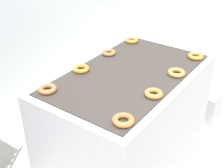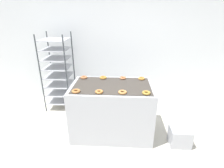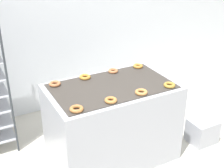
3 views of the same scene
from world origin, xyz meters
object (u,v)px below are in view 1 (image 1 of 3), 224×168
Objects in this scene: donut_near_left at (123,120)px; donut_near_midleft at (154,94)px; donut_far_midleft at (81,69)px; fryer_machine at (127,123)px; donut_near_midright at (176,73)px; glaze_bin at (206,103)px; donut_near_right at (195,56)px; donut_far_right at (132,40)px; donut_far_midright at (109,53)px; donut_far_left at (47,89)px.

donut_near_midleft is at bearing -0.09° from donut_near_left.
donut_near_midleft is 0.96× the size of donut_far_midleft.
donut_near_midright reaches higher than fryer_machine.
donut_far_midleft is at bearing 156.05° from glaze_bin.
donut_near_right and donut_far_right have the same top height.
donut_near_midleft is 0.97× the size of donut_near_right.
donut_near_midleft is at bearing -89.69° from donut_far_midleft.
donut_near_right is (0.53, -0.30, 0.48)m from fryer_machine.
donut_near_left is 1.02× the size of donut_far_midleft.
glaze_bin is 1.53m from donut_near_midleft.
donut_far_midright is (0.71, 0.62, -0.00)m from donut_near_left.
donut_near_midright is at bearing -90.42° from donut_far_midright.
donut_near_right is 1.22m from donut_far_left.
donut_far_left reaches higher than donut_far_midright.
donut_near_right reaches higher than glaze_bin.
fryer_machine is at bearing -149.86° from donut_far_right.
donut_near_right is 1.04× the size of donut_far_right.
donut_near_midright and donut_far_midleft have the same top height.
donut_near_left is 1.21m from donut_far_right.
donut_near_midright is 1.02× the size of donut_near_right.
donut_far_midright is at bearing 59.99° from fryer_machine.
donut_near_left is at bearing -89.64° from donut_far_left.
donut_near_left is 0.35m from donut_near_midleft.
donut_near_right is (0.35, -0.00, 0.00)m from donut_near_midright.
donut_near_left is at bearing -139.03° from donut_far_midright.
donut_far_right is at bearing 30.14° from fryer_machine.
glaze_bin is 2.65× the size of donut_near_right.
donut_near_left reaches higher than fryer_machine.
donut_far_right is at bearing 30.02° from donut_near_left.
donut_far_right is at bearing 0.12° from donut_far_left.
donut_far_midleft is (0.35, 0.61, -0.00)m from donut_near_left.
donut_far_right is (0.69, -0.01, -0.00)m from donut_far_midleft.
donut_far_midleft is at bearing 60.21° from donut_near_left.
fryer_machine is 0.60m from donut_far_midright.
glaze_bin is 2.65× the size of donut_far_left.
donut_near_right is 0.99× the size of donut_far_midleft.
donut_near_midright and donut_near_right have the same top height.
donut_far_midright is at bearing 148.40° from glaze_bin.
glaze_bin is (1.14, -0.28, -0.31)m from fryer_machine.
donut_far_right reaches higher than glaze_bin.
fryer_machine is 0.77m from donut_near_right.
donut_far_right is at bearing 41.15° from donut_near_midleft.
donut_near_left is 1.04× the size of donut_near_right.
donut_near_midleft and donut_near_right have the same top height.
donut_far_left is (-0.00, 0.60, -0.00)m from donut_near_left.
fryer_machine is 10.82× the size of donut_far_midleft.
donut_near_left is 0.94m from donut_far_midright.
donut_far_midright is (0.18, 0.31, 0.48)m from fryer_machine.
donut_near_midleft is at bearing -179.73° from donut_near_right.
donut_far_midleft is 0.36m from donut_far_midright.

